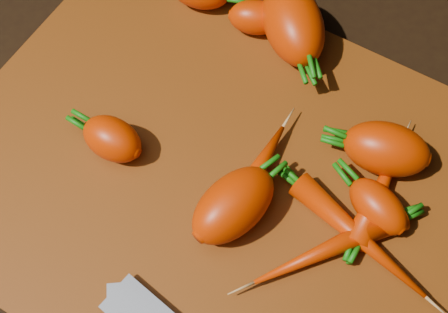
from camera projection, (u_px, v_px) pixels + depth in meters
The scene contains 12 objects.
ground at pixel (219, 181), 0.59m from camera, with size 2.00×2.00×0.01m, color black.
cutting_board at pixel (219, 176), 0.58m from camera, with size 0.50×0.40×0.01m, color #5A290A.
carrot_1 at pixel (112, 139), 0.57m from camera, with size 0.06×0.04×0.04m, color #C22B00.
carrot_2 at pixel (293, 23), 0.62m from camera, with size 0.10×0.06×0.06m, color #C22B00.
carrot_3 at pixel (233, 205), 0.54m from camera, with size 0.09×0.05×0.05m, color #C22B00.
carrot_4 at pixel (386, 149), 0.56m from camera, with size 0.08×0.05×0.05m, color #C22B00.
carrot_5 at pixel (255, 17), 0.64m from camera, with size 0.05×0.04×0.04m, color #C22B00.
carrot_6 at pixel (378, 206), 0.54m from camera, with size 0.06×0.04×0.04m, color #C22B00.
carrot_7 at pixel (380, 190), 0.56m from camera, with size 0.11×0.02×0.02m, color #C22B00.
carrot_8 at pixel (359, 238), 0.54m from camera, with size 0.14×0.03×0.03m, color #C22B00.
carrot_9 at pixel (258, 169), 0.57m from camera, with size 0.10×0.03×0.03m, color #C22B00.
carrot_10 at pixel (330, 249), 0.53m from camera, with size 0.14×0.03×0.03m, color #C22B00.
Camera 1 is at (0.13, -0.21, 0.53)m, focal length 50.00 mm.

